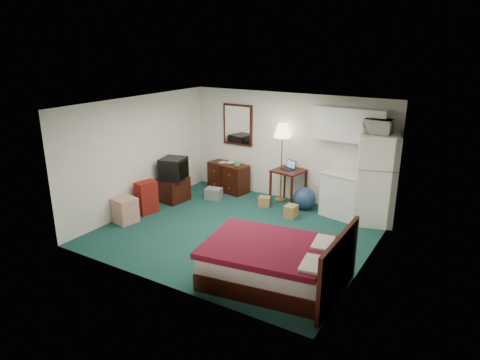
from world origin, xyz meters
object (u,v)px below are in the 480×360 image
Objects in this scene: floor_lamp at (282,163)px; kitchen_counter at (345,195)px; fridge at (376,179)px; bed at (269,263)px; suitcase at (147,197)px; desk at (288,187)px; tv_stand at (173,189)px; dresser at (228,177)px.

kitchen_counter is at bearing -6.05° from floor_lamp.
fridge is (0.60, -0.00, 0.47)m from kitchen_counter.
suitcase is (-3.57, 1.10, 0.05)m from bed.
fridge is 3.32m from bed.
kitchen_counter is (1.35, -0.05, 0.06)m from desk.
desk is 2.68m from tv_stand.
dresser is 4.33m from bed.
fridge is at bearing 7.87° from desk.
tv_stand is 0.89m from suitcase.
fridge reaches higher than tv_stand.
suitcase reaches higher than bed.
floor_lamp is 2.25× the size of desk.
floor_lamp reaches higher than bed.
floor_lamp is 2.56× the size of suitcase.
dresser is 1.69× the size of tv_stand.
dresser is 1.53m from floor_lamp.
suitcase is at bearing -84.87° from tv_stand.
floor_lamp is 1.66m from kitchen_counter.
desk is at bearing 32.68° from tv_stand.
bed is at bearing -60.59° from desk.
suitcase reaches higher than tv_stand.
floor_lamp is at bearing -174.03° from kitchen_counter.
tv_stand is (-4.33, -1.18, -0.65)m from fridge.
dresser is at bearing 83.18° from suitcase.
fridge reaches higher than suitcase.
bed is (1.18, -3.22, -0.10)m from desk.
fridge is at bearing 20.66° from tv_stand.
suitcase reaches higher than dresser.
fridge is (3.61, -0.10, 0.58)m from dresser.
fridge is 0.99× the size of bed.
bed is at bearing -81.09° from kitchen_counter.
floor_lamp is 2.98× the size of tv_stand.
suitcase is at bearing 154.42° from bed.
fridge reaches higher than floor_lamp.
bed is (1.42, -3.34, -0.61)m from floor_lamp.
floor_lamp is 0.58m from desk.
tv_stand is at bearing 177.84° from fridge.
desk is at bearing 8.54° from dresser.
dresser reaches higher than bed.
dresser is 1.10× the size of kitchen_counter.
dresser is at bearing -169.86° from kitchen_counter.
desk is at bearing 101.63° from bed.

